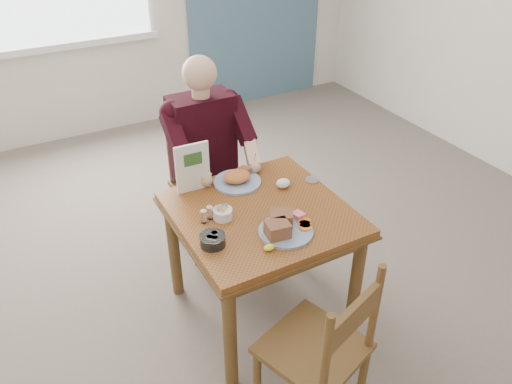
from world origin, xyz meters
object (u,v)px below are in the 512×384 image
chair_far (205,184)px  near_plate (283,227)px  table (261,227)px  far_plate (238,178)px  diner (207,147)px  chair_near (322,352)px

chair_far → near_plate: size_ratio=2.76×
table → far_plate: far_plate is taller
chair_far → diner: 0.34m
near_plate → chair_far: bearing=90.3°
chair_far → near_plate: bearing=-89.7°
chair_far → near_plate: (0.00, -1.02, 0.31)m
chair_far → far_plate: size_ratio=2.63×
far_plate → near_plate: bearing=-91.3°
far_plate → chair_far: bearing=92.0°
table → chair_far: size_ratio=0.97×
table → chair_near: chair_near is taller
table → chair_far: 0.81m
chair_near → near_plate: bearing=78.0°
table → near_plate: bearing=-88.8°
chair_far → near_plate: chair_far is taller
chair_near → chair_far: bearing=86.0°
chair_far → chair_near: (-0.11, -1.56, 0.00)m
chair_far → near_plate: 1.06m
chair_far → chair_near: bearing=-94.0°
chair_near → near_plate: size_ratio=2.76×
chair_far → table: bearing=-90.0°
diner → chair_far: bearing=90.0°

